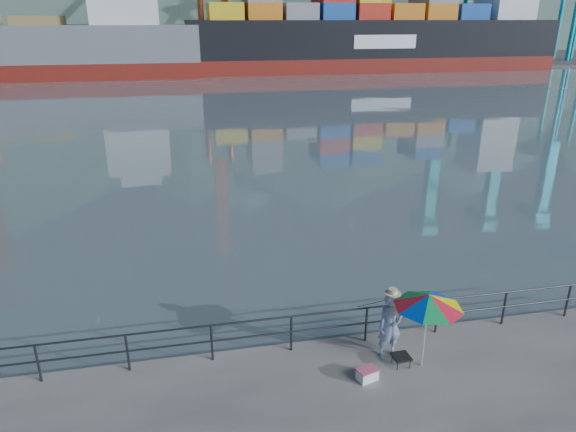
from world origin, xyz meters
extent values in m
cube|color=slate|center=(0.00, 130.00, 0.00)|extent=(500.00, 280.00, 0.00)
cube|color=#514F4C|center=(10.00, 93.00, 0.00)|extent=(200.00, 40.00, 0.40)
cylinder|color=#2D3033|center=(0.00, 1.70, 1.00)|extent=(22.00, 0.05, 0.05)
cylinder|color=#2D3033|center=(0.00, 1.70, 0.55)|extent=(22.00, 0.05, 0.05)
cube|color=#2D3033|center=(0.00, 1.70, 0.50)|extent=(22.00, 0.06, 1.00)
cube|color=red|center=(10.00, 92.00, 2.60)|extent=(6.00, 2.40, 5.20)
cube|color=#267F3F|center=(16.50, 92.00, 1.30)|extent=(6.00, 2.40, 2.60)
cube|color=#194CA5|center=(23.00, 92.00, 1.30)|extent=(6.00, 2.40, 2.60)
cube|color=orange|center=(29.50, 92.00, 2.60)|extent=(6.00, 2.40, 5.20)
cube|color=yellow|center=(36.00, 92.00, 1.30)|extent=(6.00, 2.40, 2.60)
cube|color=gray|center=(42.50, 92.00, 3.90)|extent=(6.00, 2.40, 7.80)
cube|color=gray|center=(49.00, 92.00, 1.30)|extent=(6.00, 2.40, 2.60)
cube|color=#267F3F|center=(55.50, 92.00, 2.60)|extent=(6.00, 2.40, 5.20)
cube|color=#194CA5|center=(62.00, 92.00, 2.60)|extent=(6.00, 2.40, 5.20)
cube|color=#267F3F|center=(10.00, 95.00, 2.60)|extent=(6.00, 2.40, 5.20)
cube|color=orange|center=(16.50, 95.00, 1.30)|extent=(6.00, 2.40, 2.60)
cube|color=orange|center=(23.00, 95.00, 1.30)|extent=(6.00, 2.40, 2.60)
cube|color=red|center=(29.50, 95.00, 3.90)|extent=(6.00, 2.40, 7.80)
cube|color=#194CA5|center=(36.00, 95.00, 3.90)|extent=(6.00, 2.40, 7.80)
cube|color=yellow|center=(42.50, 95.00, 2.60)|extent=(6.00, 2.40, 5.20)
imported|color=#2D4E8A|center=(3.35, 1.00, 0.88)|extent=(0.66, 0.46, 1.75)
cylinder|color=white|center=(4.00, 0.44, 0.91)|extent=(0.04, 0.04, 1.82)
cone|color=#0F9D47|center=(4.00, 0.44, 1.82)|extent=(1.92, 1.92, 0.34)
cube|color=black|center=(3.51, 0.56, 0.24)|extent=(0.43, 0.43, 0.05)
cube|color=#2D3033|center=(3.51, 0.56, 0.11)|extent=(0.35, 0.35, 0.22)
cube|color=white|center=(2.51, 0.21, 0.13)|extent=(0.52, 0.42, 0.26)
cylinder|color=black|center=(3.28, 2.05, 0.00)|extent=(0.19, 1.83, 1.29)
cube|color=maroon|center=(-25.96, 72.31, 0.75)|extent=(55.54, 9.61, 2.50)
cube|color=maroon|center=(29.96, 73.93, 0.75)|extent=(59.71, 9.95, 2.50)
cube|color=black|center=(29.96, 73.93, 4.80)|extent=(59.71, 9.95, 5.60)
camera|label=1|loc=(-1.31, -9.10, 7.98)|focal=32.00mm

